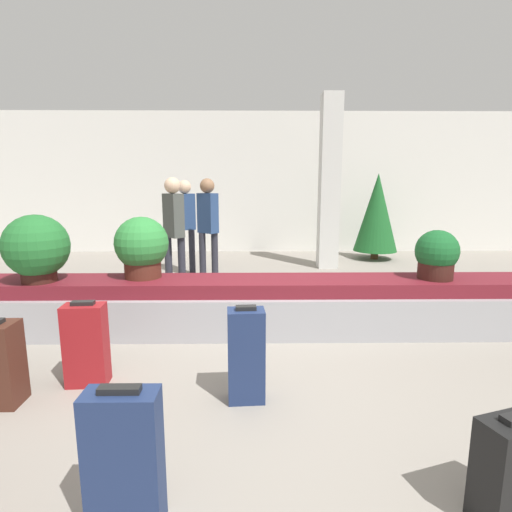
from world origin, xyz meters
name	(u,v)px	position (x,y,z in m)	size (l,w,h in m)	color
ground_plane	(258,385)	(0.00, 0.00, 0.00)	(18.00, 18.00, 0.00)	gray
back_wall	(253,183)	(0.00, 6.43, 1.60)	(18.00, 0.06, 3.20)	silver
carousel	(256,306)	(0.00, 1.22, 0.28)	(8.25, 0.75, 0.58)	#9E9EA3
pillar	(329,183)	(1.42, 4.57, 1.60)	(0.36, 0.36, 3.20)	silver
suitcase_2	(246,355)	(-0.09, -0.22, 0.35)	(0.28, 0.20, 0.73)	navy
suitcase_3	(86,345)	(-1.37, 0.04, 0.33)	(0.33, 0.21, 0.69)	maroon
suitcase_4	(124,461)	(-0.64, -1.33, 0.35)	(0.34, 0.17, 0.72)	navy
potted_plant_0	(37,248)	(-2.27, 1.12, 0.94)	(0.65, 0.65, 0.70)	#381914
potted_plant_1	(142,247)	(-1.24, 1.30, 0.92)	(0.58, 0.58, 0.67)	#4C2319
potted_plant_2	(437,255)	(1.94, 1.20, 0.84)	(0.45, 0.45, 0.53)	#381914
traveler_0	(185,219)	(-1.20, 4.03, 0.98)	(0.37, 0.30, 1.65)	#282833
traveler_1	(174,224)	(-1.20, 2.93, 1.01)	(0.35, 0.36, 1.69)	#282833
traveler_2	(208,221)	(-0.75, 3.48, 1.00)	(0.36, 0.34, 1.68)	#282833
decorated_tree	(377,213)	(2.59, 5.39, 0.99)	(0.91, 0.91, 1.81)	#4C331E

